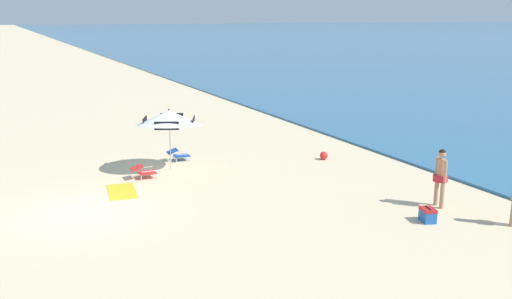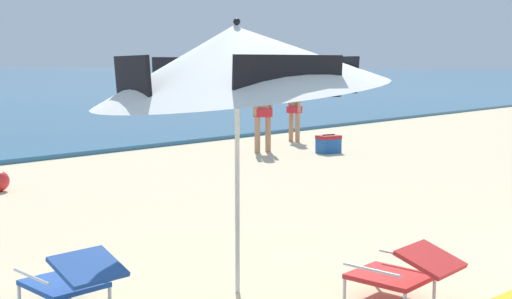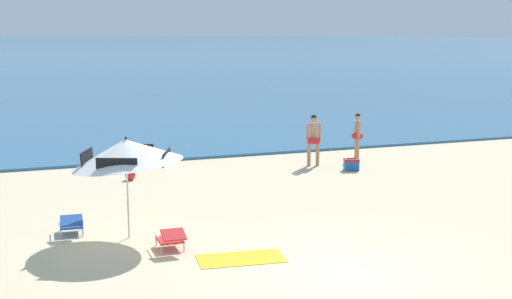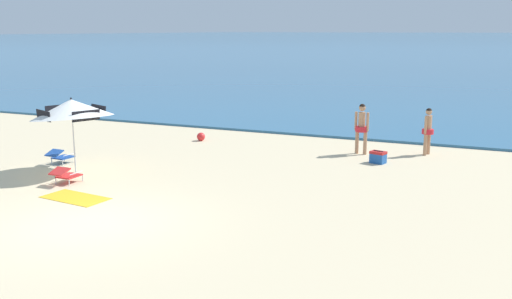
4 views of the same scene
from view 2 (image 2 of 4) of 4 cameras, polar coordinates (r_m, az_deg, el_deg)
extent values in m
cylinder|color=silver|center=(5.87, -1.55, -1.03)|extent=(0.04, 0.04, 2.28)
cone|color=white|center=(5.81, -1.58, 7.40)|extent=(3.37, 3.35, 0.83)
cube|color=black|center=(6.64, -4.83, 6.23)|extent=(0.83, 0.38, 0.31)
cube|color=black|center=(5.50, -10.18, 6.01)|extent=(0.38, 0.83, 0.31)
cube|color=black|center=(5.01, 2.73, 6.03)|extent=(0.83, 0.38, 0.31)
cube|color=black|center=(6.24, 6.00, 6.17)|extent=(0.38, 0.83, 0.31)
sphere|color=black|center=(5.82, -1.59, 10.46)|extent=(0.06, 0.06, 0.06)
cube|color=red|center=(5.99, 10.94, -10.22)|extent=(0.52, 0.60, 0.04)
cube|color=red|center=(5.76, 14.17, -8.74)|extent=(0.50, 0.41, 0.17)
cylinder|color=silver|center=(5.97, 7.29, -11.31)|extent=(0.03, 0.03, 0.18)
cylinder|color=silver|center=(6.36, 9.82, -10.20)|extent=(0.03, 0.03, 0.18)
cylinder|color=silver|center=(6.10, 14.46, -11.09)|extent=(0.03, 0.03, 0.18)
cylinder|color=silver|center=(5.73, 9.51, -9.74)|extent=(0.03, 0.54, 0.02)
cylinder|color=silver|center=(6.19, 12.30, -8.53)|extent=(0.03, 0.54, 0.02)
cube|color=#1E4799|center=(5.92, -15.52, -10.57)|extent=(0.55, 0.63, 0.04)
cube|color=#1E4799|center=(5.55, -13.63, -9.35)|extent=(0.52, 0.43, 0.18)
cylinder|color=silver|center=(6.08, -18.89, -11.30)|extent=(0.03, 0.03, 0.18)
cylinder|color=silver|center=(6.30, -14.85, -10.51)|extent=(0.03, 0.03, 0.18)
cylinder|color=silver|center=(5.84, -11.92, -11.83)|extent=(0.03, 0.03, 0.18)
cylinder|color=silver|center=(5.75, -18.00, -9.91)|extent=(0.05, 0.54, 0.02)
cylinder|color=silver|center=(6.02, -13.22, -9.00)|extent=(0.05, 0.54, 0.02)
cylinder|color=tan|center=(15.55, 0.12, 1.34)|extent=(0.13, 0.13, 0.88)
cylinder|color=tan|center=(15.74, 1.00, 1.41)|extent=(0.13, 0.13, 0.88)
cylinder|color=red|center=(15.61, 0.56, 3.06)|extent=(0.44, 0.44, 0.18)
cylinder|color=tan|center=(15.59, 0.57, 4.14)|extent=(0.24, 0.24, 0.63)
cylinder|color=tan|center=(15.45, -0.07, 4.04)|extent=(0.10, 0.10, 0.66)
cylinder|color=tan|center=(15.73, 1.19, 4.09)|extent=(0.10, 0.10, 0.66)
sphere|color=tan|center=(15.57, 0.57, 5.86)|extent=(0.24, 0.24, 0.24)
sphere|color=black|center=(15.57, 0.57, 5.97)|extent=(0.22, 0.22, 0.22)
cylinder|color=tan|center=(17.95, 2.90, 1.97)|extent=(0.12, 0.12, 0.82)
cylinder|color=tan|center=(17.72, 3.44, 1.90)|extent=(0.12, 0.12, 0.82)
cylinder|color=red|center=(17.80, 3.18, 3.31)|extent=(0.41, 0.41, 0.17)
cylinder|color=tan|center=(17.79, 3.18, 4.18)|extent=(0.23, 0.23, 0.58)
cylinder|color=tan|center=(17.96, 2.81, 4.15)|extent=(0.09, 0.09, 0.61)
cylinder|color=tan|center=(17.62, 3.56, 4.10)|extent=(0.09, 0.09, 0.61)
sphere|color=tan|center=(17.77, 3.19, 5.58)|extent=(0.22, 0.22, 0.22)
sphere|color=black|center=(17.77, 3.19, 5.67)|extent=(0.20, 0.20, 0.20)
cube|color=#1E56A8|center=(15.63, 5.98, 0.29)|extent=(0.56, 0.46, 0.32)
cube|color=red|center=(15.60, 5.99, 1.02)|extent=(0.57, 0.47, 0.08)
cylinder|color=black|center=(15.60, 5.99, 1.22)|extent=(0.33, 0.12, 0.02)
camera|label=1|loc=(24.61, 46.47, 13.52)|focal=39.46mm
camera|label=3|loc=(11.44, 122.99, 9.91)|focal=47.28mm
camera|label=4|loc=(19.29, 73.04, 9.30)|focal=40.38mm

